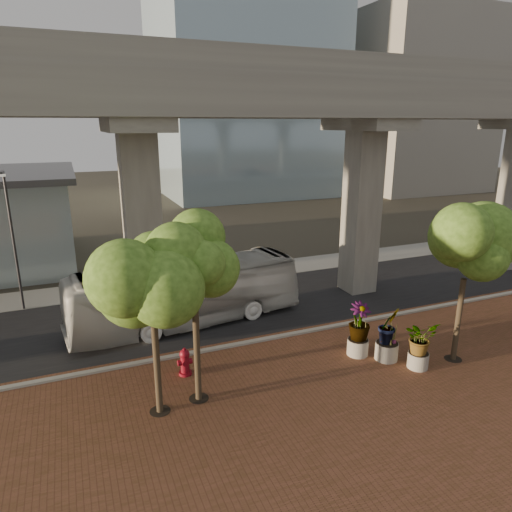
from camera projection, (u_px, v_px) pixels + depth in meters
name	position (u px, v px, depth m)	size (l,w,h in m)	color
ground	(278.00, 319.00, 22.70)	(160.00, 160.00, 0.00)	#373328
brick_plaza	(376.00, 407.00, 15.59)	(70.00, 13.00, 0.06)	brown
asphalt_road	(262.00, 304.00, 24.47)	(90.00, 8.00, 0.04)	black
curb_strip	(296.00, 334.00, 20.91)	(70.00, 0.25, 0.16)	#9E9D93
far_sidewalk	(229.00, 274.00, 29.35)	(90.00, 3.00, 0.06)	#9E9D93
transit_viaduct	(263.00, 167.00, 22.44)	(72.00, 5.60, 12.40)	#9A988C
midrise_block	(413.00, 104.00, 65.19)	(18.00, 16.00, 24.00)	gray
transit_bus	(187.00, 294.00, 21.72)	(2.62, 11.15, 3.11)	silver
parked_car	(510.00, 240.00, 34.77)	(1.73, 4.98, 1.64)	black
fire_hydrant	(185.00, 362.00, 17.43)	(0.55, 0.50, 1.11)	maroon
planter_front	(420.00, 340.00, 17.74)	(1.80, 1.80, 1.98)	#AAA49A
planter_right	(359.00, 324.00, 18.71)	(2.15, 2.15, 2.29)	#A6A196
planter_left	(388.00, 328.00, 18.33)	(2.07, 2.07, 2.28)	gray
street_tree_far_west	(151.00, 284.00, 14.06)	(3.87, 3.87, 6.31)	#443727
street_tree_near_west	(194.00, 267.00, 14.67)	(3.29, 3.29, 6.37)	#443727
street_tree_near_east	(468.00, 248.00, 17.40)	(4.23, 4.23, 6.65)	#443727
streetlamp_west	(12.00, 232.00, 22.58)	(0.35, 1.04, 7.16)	#2E2E33
streetlamp_east	(371.00, 194.00, 31.06)	(0.40, 1.18, 8.12)	#313237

